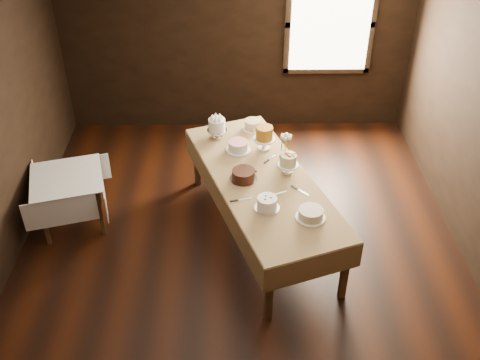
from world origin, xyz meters
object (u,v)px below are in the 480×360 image
(cake_lattice, at_px, (238,147))
(cake_flowers, at_px, (288,164))
(cake_meringue, at_px, (217,129))
(flower_vase, at_px, (285,155))
(cake_server_d, at_px, (273,157))
(cake_speckled, at_px, (253,125))
(cake_server_b, at_px, (303,192))
(cake_chocolate, at_px, (243,175))
(cake_caramel, at_px, (264,139))
(cake_swirl, at_px, (267,203))
(cake_server_c, at_px, (245,166))
(cake_cream, at_px, (311,214))
(display_table, at_px, (262,183))
(cake_server_e, at_px, (245,199))
(side_table, at_px, (67,182))
(cake_server_a, at_px, (281,193))

(cake_lattice, bearing_deg, cake_flowers, -40.06)
(cake_meringue, xyz_separation_m, flower_vase, (0.78, -0.52, -0.05))
(cake_server_d, bearing_deg, cake_lattice, 107.90)
(cake_meringue, relative_size, cake_speckled, 0.99)
(cake_meringue, bearing_deg, cake_server_b, -50.75)
(cake_lattice, xyz_separation_m, cake_chocolate, (0.05, -0.59, 0.01))
(cake_caramel, bearing_deg, cake_swirl, -91.42)
(cake_speckled, height_order, cake_server_c, cake_speckled)
(cake_swirl, bearing_deg, cake_caramel, 88.58)
(cake_lattice, xyz_separation_m, cake_server_d, (0.40, -0.15, -0.05))
(cake_server_b, distance_m, cake_server_c, 0.78)
(cake_chocolate, height_order, cake_cream, cake_chocolate)
(cake_server_b, bearing_deg, cake_caramel, 160.21)
(cake_meringue, distance_m, cake_caramel, 0.62)
(cake_speckled, height_order, cake_server_b, cake_speckled)
(cake_chocolate, bearing_deg, display_table, 5.53)
(cake_server_e, bearing_deg, side_table, 148.44)
(side_table, bearing_deg, cake_chocolate, -7.46)
(cake_chocolate, height_order, cake_server_a, cake_chocolate)
(cake_lattice, relative_size, cake_server_a, 1.28)
(cake_caramel, height_order, cake_server_e, cake_caramel)
(cake_lattice, height_order, cake_server_b, cake_lattice)
(cake_meringue, relative_size, cake_server_b, 1.08)
(cake_meringue, bearing_deg, cake_server_a, -58.95)
(cake_chocolate, bearing_deg, cake_lattice, 94.68)
(cake_server_b, distance_m, cake_server_d, 0.74)
(cake_speckled, relative_size, cake_server_b, 1.09)
(cake_chocolate, distance_m, cake_server_a, 0.47)
(cake_flowers, bearing_deg, flower_vase, 92.97)
(cake_lattice, bearing_deg, cake_server_b, -51.12)
(cake_swirl, height_order, cake_server_a, cake_swirl)
(cake_swirl, distance_m, cake_server_a, 0.30)
(side_table, distance_m, cake_server_b, 2.71)
(side_table, xyz_separation_m, cake_server_a, (2.41, -0.52, 0.21))
(cake_swirl, relative_size, cake_cream, 0.83)
(cake_meringue, relative_size, cake_flowers, 1.08)
(cake_cream, bearing_deg, display_table, 122.93)
(cake_caramel, bearing_deg, cake_server_e, -104.13)
(cake_flowers, bearing_deg, cake_server_d, 115.93)
(side_table, bearing_deg, cake_server_e, -16.95)
(side_table, relative_size, cake_chocolate, 2.95)
(cake_cream, bearing_deg, cake_chocolate, 134.39)
(cake_caramel, distance_m, cake_server_e, 1.02)
(cake_chocolate, distance_m, cake_server_b, 0.68)
(cake_lattice, relative_size, cake_server_c, 1.28)
(cake_flowers, height_order, cake_cream, cake_flowers)
(cake_speckled, relative_size, cake_server_c, 1.09)
(cake_caramel, xyz_separation_m, cake_cream, (0.40, -1.29, -0.08))
(cake_lattice, distance_m, cake_server_d, 0.43)
(cake_caramel, bearing_deg, cake_lattice, -173.58)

